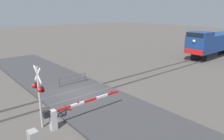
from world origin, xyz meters
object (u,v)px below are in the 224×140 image
(crossing_gate, at_px, (63,113))
(guard_railing, at_px, (73,79))
(crossing_signal, at_px, (39,91))
(locomotive, at_px, (217,42))

(crossing_gate, relative_size, guard_railing, 1.96)
(crossing_signal, bearing_deg, locomotive, 95.88)
(crossing_signal, relative_size, guard_railing, 1.34)
(crossing_signal, relative_size, crossing_gate, 0.68)
(guard_railing, bearing_deg, crossing_signal, -44.11)
(crossing_signal, xyz_separation_m, guard_railing, (-5.22, 5.06, -1.67))
(crossing_signal, height_order, crossing_gate, crossing_signal)
(locomotive, relative_size, guard_railing, 5.15)
(crossing_gate, bearing_deg, crossing_signal, -120.33)
(crossing_signal, bearing_deg, guard_railing, 135.89)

